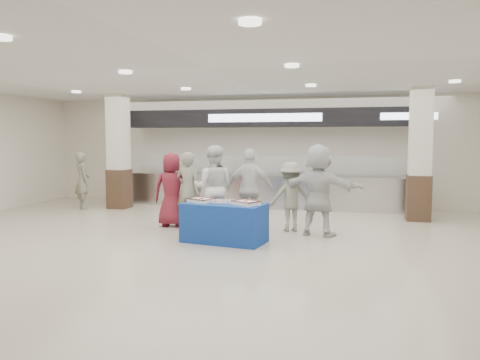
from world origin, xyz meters
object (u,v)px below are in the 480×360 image
(cupcake_tray, at_px, (223,201))
(soldier_a, at_px, (188,190))
(civilian_maroon, at_px, (172,190))
(soldier_bg, at_px, (82,180))
(soldier_b, at_px, (291,197))
(sheet_cake_right, at_px, (246,202))
(chef_short, at_px, (250,189))
(display_table, at_px, (224,223))
(chef_tall, at_px, (213,188))
(civilian_white, at_px, (319,190))
(sheet_cake_left, at_px, (202,200))

(cupcake_tray, relative_size, soldier_a, 0.24)
(civilian_maroon, bearing_deg, soldier_bg, -38.29)
(soldier_b, bearing_deg, sheet_cake_right, 45.37)
(civilian_maroon, height_order, chef_short, chef_short)
(display_table, xyz_separation_m, soldier_b, (1.08, 1.39, 0.37))
(chef_tall, relative_size, soldier_b, 1.23)
(chef_tall, height_order, soldier_b, chef_tall)
(soldier_b, height_order, soldier_bg, soldier_bg)
(chef_short, bearing_deg, soldier_b, 178.82)
(sheet_cake_right, distance_m, civilian_white, 1.71)
(civilian_maroon, relative_size, chef_tall, 0.91)
(sheet_cake_left, distance_m, cupcake_tray, 0.43)
(sheet_cake_left, distance_m, soldier_bg, 5.46)
(soldier_a, height_order, soldier_b, soldier_a)
(civilian_maroon, bearing_deg, soldier_a, 156.68)
(sheet_cake_left, relative_size, soldier_a, 0.33)
(cupcake_tray, height_order, soldier_b, soldier_b)
(civilian_maroon, bearing_deg, sheet_cake_left, 122.12)
(cupcake_tray, bearing_deg, sheet_cake_right, -17.24)
(sheet_cake_left, xyz_separation_m, soldier_b, (1.55, 1.34, -0.05))
(sheet_cake_left, bearing_deg, display_table, -5.32)
(sheet_cake_left, bearing_deg, civilian_maroon, 132.99)
(sheet_cake_right, xyz_separation_m, soldier_b, (0.62, 1.48, -0.05))
(soldier_b, bearing_deg, soldier_bg, -37.01)
(civilian_maroon, xyz_separation_m, chef_short, (1.79, 0.11, 0.05))
(soldier_a, xyz_separation_m, civilian_white, (2.86, -0.08, 0.09))
(cupcake_tray, xyz_separation_m, civilian_maroon, (-1.56, 1.19, 0.05))
(cupcake_tray, distance_m, civilian_white, 2.01)
(display_table, distance_m, sheet_cake_left, 0.63)
(cupcake_tray, relative_size, civilian_maroon, 0.25)
(civilian_white, bearing_deg, soldier_b, -14.79)
(display_table, xyz_separation_m, chef_tall, (-0.58, 1.16, 0.54))
(display_table, height_order, soldier_bg, soldier_bg)
(display_table, bearing_deg, soldier_bg, 157.61)
(civilian_white, bearing_deg, display_table, 44.82)
(sheet_cake_left, relative_size, chef_short, 0.31)
(display_table, distance_m, civilian_maroon, 2.07)
(civilian_white, bearing_deg, chef_tall, 10.38)
(cupcake_tray, height_order, soldier_a, soldier_a)
(display_table, distance_m, soldier_a, 1.70)
(sheet_cake_left, distance_m, chef_tall, 1.12)
(soldier_b, relative_size, civilian_white, 0.79)
(civilian_white, bearing_deg, soldier_a, 10.90)
(display_table, bearing_deg, civilian_maroon, 150.62)
(display_table, xyz_separation_m, civilian_white, (1.69, 1.07, 0.56))
(sheet_cake_right, bearing_deg, civilian_maroon, 146.71)
(sheet_cake_left, bearing_deg, soldier_b, 40.97)
(civilian_maroon, xyz_separation_m, civilian_white, (3.29, -0.18, 0.11))
(chef_tall, height_order, soldier_bg, chef_tall)
(civilian_maroon, height_order, chef_tall, chef_tall)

